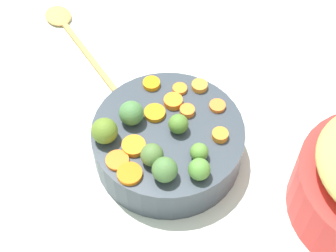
# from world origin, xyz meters

# --- Properties ---
(tabletop) EXTENTS (2.40, 2.40, 0.02)m
(tabletop) POSITION_xyz_m (0.00, 0.00, 0.01)
(tabletop) COLOR silver
(tabletop) RESTS_ON ground
(serving_bowl_carrots) EXTENTS (0.25, 0.25, 0.07)m
(serving_bowl_carrots) POSITION_xyz_m (0.04, 0.01, 0.06)
(serving_bowl_carrots) COLOR #343C46
(serving_bowl_carrots) RESTS_ON tabletop
(carrot_slice_0) EXTENTS (0.05, 0.05, 0.01)m
(carrot_slice_0) POSITION_xyz_m (0.03, -0.06, 0.10)
(carrot_slice_0) COLOR orange
(carrot_slice_0) RESTS_ON serving_bowl_carrots
(carrot_slice_1) EXTENTS (0.03, 0.03, 0.01)m
(carrot_slice_1) POSITION_xyz_m (0.10, 0.07, 0.10)
(carrot_slice_1) COLOR orange
(carrot_slice_1) RESTS_ON serving_bowl_carrots
(carrot_slice_2) EXTENTS (0.03, 0.03, 0.01)m
(carrot_slice_2) POSITION_xyz_m (0.05, 0.10, 0.10)
(carrot_slice_2) COLOR orange
(carrot_slice_2) RESTS_ON serving_bowl_carrots
(carrot_slice_3) EXTENTS (0.04, 0.04, 0.01)m
(carrot_slice_3) POSITION_xyz_m (0.04, -0.09, 0.10)
(carrot_slice_3) COLOR orange
(carrot_slice_3) RESTS_ON serving_bowl_carrots
(carrot_slice_4) EXTENTS (0.06, 0.06, 0.01)m
(carrot_slice_4) POSITION_xyz_m (0.07, -0.09, 0.10)
(carrot_slice_4) COLOR orange
(carrot_slice_4) RESTS_ON serving_bowl_carrots
(carrot_slice_5) EXTENTS (0.04, 0.04, 0.01)m
(carrot_slice_5) POSITION_xyz_m (0.00, 0.11, 0.10)
(carrot_slice_5) COLOR orange
(carrot_slice_5) RESTS_ON serving_bowl_carrots
(carrot_slice_6) EXTENTS (0.03, 0.03, 0.01)m
(carrot_slice_6) POSITION_xyz_m (0.03, 0.05, 0.10)
(carrot_slice_6) COLOR orange
(carrot_slice_6) RESTS_ON serving_bowl_carrots
(carrot_slice_7) EXTENTS (0.04, 0.04, 0.01)m
(carrot_slice_7) POSITION_xyz_m (0.00, 0.01, 0.10)
(carrot_slice_7) COLOR orange
(carrot_slice_7) RESTS_ON serving_bowl_carrots
(carrot_slice_8) EXTENTS (0.04, 0.04, 0.01)m
(carrot_slice_8) POSITION_xyz_m (-0.00, 0.05, 0.10)
(carrot_slice_8) COLOR orange
(carrot_slice_8) RESTS_ON serving_bowl_carrots
(carrot_slice_9) EXTENTS (0.04, 0.04, 0.01)m
(carrot_slice_9) POSITION_xyz_m (-0.06, 0.04, 0.10)
(carrot_slice_9) COLOR orange
(carrot_slice_9) RESTS_ON serving_bowl_carrots
(carrot_slice_10) EXTENTS (0.03, 0.03, 0.01)m
(carrot_slice_10) POSITION_xyz_m (-0.02, 0.08, 0.10)
(carrot_slice_10) COLOR orange
(carrot_slice_10) RESTS_ON serving_bowl_carrots
(brussels_sprout_0) EXTENTS (0.03, 0.03, 0.03)m
(brussels_sprout_0) POSITION_xyz_m (0.05, 0.02, 0.11)
(brussels_sprout_0) COLOR #4D792C
(brussels_sprout_0) RESTS_ON serving_bowl_carrots
(brussels_sprout_1) EXTENTS (0.04, 0.04, 0.04)m
(brussels_sprout_1) POSITION_xyz_m (-0.01, -0.03, 0.11)
(brussels_sprout_1) COLOR #44723D
(brussels_sprout_1) RESTS_ON serving_bowl_carrots
(brussels_sprout_2) EXTENTS (0.03, 0.03, 0.03)m
(brussels_sprout_2) POSITION_xyz_m (0.11, 0.01, 0.11)
(brussels_sprout_2) COLOR #568734
(brussels_sprout_2) RESTS_ON serving_bowl_carrots
(brussels_sprout_3) EXTENTS (0.04, 0.04, 0.04)m
(brussels_sprout_3) POSITION_xyz_m (0.07, -0.05, 0.11)
(brussels_sprout_3) COLOR #4B6B35
(brussels_sprout_3) RESTS_ON serving_bowl_carrots
(brussels_sprout_4) EXTENTS (0.04, 0.04, 0.04)m
(brussels_sprout_4) POSITION_xyz_m (0.11, -0.05, 0.11)
(brussels_sprout_4) COLOR #477039
(brussels_sprout_4) RESTS_ON serving_bowl_carrots
(brussels_sprout_5) EXTENTS (0.04, 0.04, 0.04)m
(brussels_sprout_5) POSITION_xyz_m (-0.01, -0.08, 0.11)
(brussels_sprout_5) COLOR #587525
(brussels_sprout_5) RESTS_ON serving_bowl_carrots
(brussels_sprout_6) EXTENTS (0.03, 0.03, 0.03)m
(brussels_sprout_6) POSITION_xyz_m (0.14, -0.01, 0.11)
(brussels_sprout_6) COLOR #508736
(brussels_sprout_6) RESTS_ON serving_bowl_carrots
(wooden_spoon) EXTENTS (0.32, 0.06, 0.01)m
(wooden_spoon) POSITION_xyz_m (-0.34, 0.03, 0.03)
(wooden_spoon) COLOR tan
(wooden_spoon) RESTS_ON tabletop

